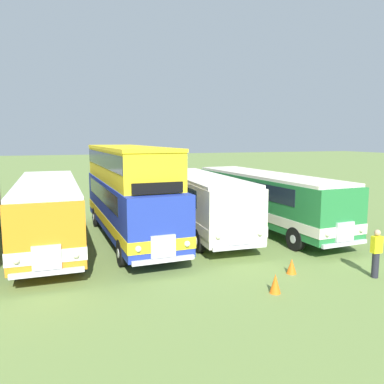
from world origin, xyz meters
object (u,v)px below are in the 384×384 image
bus_third_in_row (129,189)px  cone_far_end (275,284)px  bus_fourth_in_row (200,199)px  cone_near_end (292,266)px  marshal_person (376,253)px  bus_fifth_in_row (265,196)px  bus_second_in_row (48,208)px

bus_third_in_row → cone_far_end: 8.98m
bus_fourth_in_row → cone_far_end: bearing=-94.1°
bus_third_in_row → bus_fourth_in_row: bearing=1.7°
cone_near_end → marshal_person: 2.93m
bus_fifth_in_row → cone_near_end: size_ratio=21.31×
bus_second_in_row → cone_near_end: bearing=-39.8°
bus_fifth_in_row → cone_far_end: 9.20m
bus_fifth_in_row → bus_fourth_in_row: bearing=176.3°
bus_fourth_in_row → marshal_person: (3.46, -8.25, -0.86)m
bus_fourth_in_row → cone_near_end: 7.13m
bus_second_in_row → bus_fourth_in_row: size_ratio=1.10×
bus_second_in_row → marshal_person: bus_second_in_row is taller
bus_second_in_row → bus_fifth_in_row: bearing=-1.3°
bus_second_in_row → bus_third_in_row: (3.68, -0.11, 0.72)m
bus_fifth_in_row → marshal_person: (-0.22, -8.01, -0.87)m
bus_fifth_in_row → marshal_person: bus_fifth_in_row is taller
bus_second_in_row → cone_far_end: bus_second_in_row is taller
bus_second_in_row → bus_third_in_row: bus_third_in_row is taller
bus_third_in_row → cone_near_end: size_ratio=19.78×
cone_far_end → bus_fourth_in_row: bearing=85.9°
bus_second_in_row → cone_far_end: (6.77, -8.26, -1.45)m
bus_second_in_row → cone_near_end: size_ratio=20.31×
cone_near_end → bus_third_in_row: bearing=124.1°
bus_second_in_row → bus_fourth_in_row: (7.37, -0.00, -0.00)m
cone_far_end → bus_fifth_in_row: bearing=62.0°
bus_fifth_in_row → bus_third_in_row: bearing=179.0°
cone_far_end → marshal_person: size_ratio=0.36×
bus_fourth_in_row → marshal_person: size_ratio=5.87×
bus_second_in_row → bus_fifth_in_row: size_ratio=0.95×
bus_second_in_row → bus_third_in_row: bearing=-1.7°
bus_fourth_in_row → cone_near_end: (0.93, -6.91, -1.48)m
bus_third_in_row → bus_fifth_in_row: bearing=-1.0°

